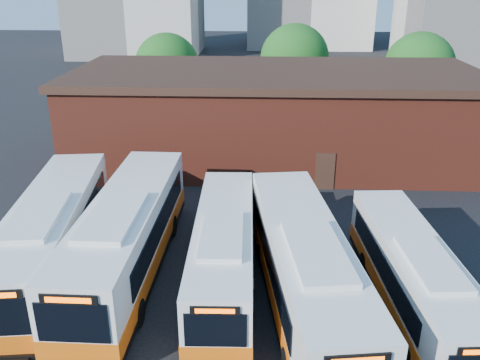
{
  "coord_description": "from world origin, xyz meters",
  "views": [
    {
      "loc": [
        -0.89,
        -15.71,
        12.58
      ],
      "look_at": [
        -1.94,
        6.5,
        3.55
      ],
      "focal_mm": 38.0,
      "sensor_mm": 36.0,
      "label": 1
    }
  ],
  "objects_px": {
    "transit_worker": "(377,360)",
    "bus_west": "(128,239)",
    "bus_farwest": "(53,238)",
    "bus_midwest": "(224,254)",
    "bus_east": "(413,280)",
    "bus_mideast": "(305,274)"
  },
  "relations": [
    {
      "from": "transit_worker",
      "to": "bus_west",
      "type": "bearing_deg",
      "value": 41.11
    },
    {
      "from": "bus_east",
      "to": "transit_worker",
      "type": "height_order",
      "value": "bus_east"
    },
    {
      "from": "bus_mideast",
      "to": "bus_west",
      "type": "bearing_deg",
      "value": 155.05
    },
    {
      "from": "bus_farwest",
      "to": "bus_midwest",
      "type": "distance_m",
      "value": 7.76
    },
    {
      "from": "bus_farwest",
      "to": "bus_west",
      "type": "height_order",
      "value": "bus_west"
    },
    {
      "from": "bus_farwest",
      "to": "bus_midwest",
      "type": "relative_size",
      "value": 1.14
    },
    {
      "from": "bus_west",
      "to": "bus_east",
      "type": "bearing_deg",
      "value": -10.22
    },
    {
      "from": "bus_east",
      "to": "bus_midwest",
      "type": "bearing_deg",
      "value": 163.84
    },
    {
      "from": "bus_midwest",
      "to": "bus_mideast",
      "type": "distance_m",
      "value": 3.75
    },
    {
      "from": "bus_farwest",
      "to": "bus_west",
      "type": "bearing_deg",
      "value": -7.12
    },
    {
      "from": "bus_midwest",
      "to": "transit_worker",
      "type": "xyz_separation_m",
      "value": [
        5.46,
        -5.54,
        -0.61
      ]
    },
    {
      "from": "bus_west",
      "to": "transit_worker",
      "type": "bearing_deg",
      "value": -31.78
    },
    {
      "from": "bus_mideast",
      "to": "bus_east",
      "type": "height_order",
      "value": "bus_mideast"
    },
    {
      "from": "bus_west",
      "to": "bus_mideast",
      "type": "bearing_deg",
      "value": -16.71
    },
    {
      "from": "transit_worker",
      "to": "bus_mideast",
      "type": "bearing_deg",
      "value": 12.59
    },
    {
      "from": "bus_west",
      "to": "transit_worker",
      "type": "height_order",
      "value": "bus_west"
    },
    {
      "from": "bus_mideast",
      "to": "bus_east",
      "type": "xyz_separation_m",
      "value": [
        4.25,
        0.11,
        -0.26
      ]
    },
    {
      "from": "bus_mideast",
      "to": "transit_worker",
      "type": "relative_size",
      "value": 8.05
    },
    {
      "from": "bus_east",
      "to": "transit_worker",
      "type": "xyz_separation_m",
      "value": [
        -2.13,
        -3.93,
        -0.56
      ]
    },
    {
      "from": "bus_farwest",
      "to": "bus_mideast",
      "type": "bearing_deg",
      "value": -19.28
    },
    {
      "from": "bus_west",
      "to": "bus_mideast",
      "type": "distance_m",
      "value": 8.03
    },
    {
      "from": "bus_farwest",
      "to": "transit_worker",
      "type": "distance_m",
      "value": 14.61
    }
  ]
}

